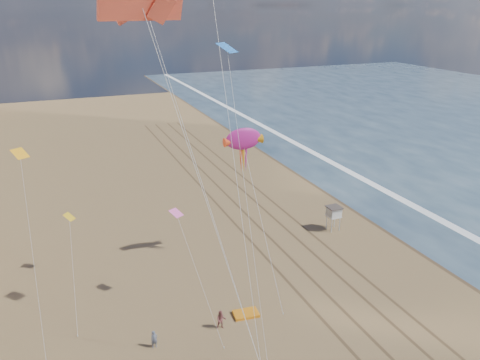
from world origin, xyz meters
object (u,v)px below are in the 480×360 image
object	(u,v)px
grounded_kite	(246,314)
show_kite	(243,139)
kite_flyer_a	(154,339)
kite_flyer_b	(221,320)
lifeguard_stand	(334,212)

from	to	relation	value
grounded_kite	show_kite	distance (m)	16.44
show_kite	kite_flyer_a	distance (m)	20.12
grounded_kite	show_kite	bearing A→B (deg)	74.66
show_kite	kite_flyer_a	size ratio (longest dim) A/B	10.87
kite_flyer_b	kite_flyer_a	bearing A→B (deg)	-162.61
lifeguard_stand	kite_flyer_a	bearing A→B (deg)	-153.25
kite_flyer_b	show_kite	bearing A→B (deg)	74.45
lifeguard_stand	grounded_kite	distance (m)	19.86
kite_flyer_a	lifeguard_stand	bearing A→B (deg)	18.48
show_kite	kite_flyer_a	world-z (taller)	show_kite
kite_flyer_a	kite_flyer_b	world-z (taller)	kite_flyer_b
grounded_kite	show_kite	xyz separation A→B (m)	(3.68, 9.43, 12.96)
show_kite	kite_flyer_b	bearing A→B (deg)	-121.43
lifeguard_stand	show_kite	world-z (taller)	show_kite
grounded_kite	kite_flyer_a	size ratio (longest dim) A/B	1.45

